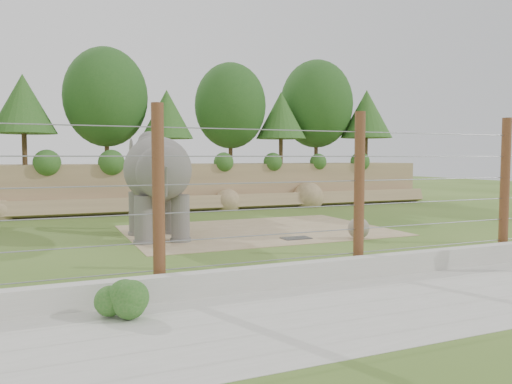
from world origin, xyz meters
name	(u,v)px	position (x,y,z in m)	size (l,w,h in m)	color
ground	(280,244)	(0.00, 0.00, 0.00)	(90.00, 90.00, 0.00)	#426421
back_embankment	(191,138)	(0.59, 12.68, 3.97)	(30.00, 5.52, 8.77)	#907655
dirt_patch	(258,230)	(0.50, 3.00, 0.01)	(10.00, 7.00, 0.02)	#9A8159
drain_grate	(296,238)	(0.95, 0.62, 0.04)	(1.00, 0.60, 0.03)	#262628
elephant	(158,185)	(-3.49, 2.66, 1.89)	(2.00, 4.67, 3.78)	slate
stone_ball	(359,228)	(2.93, -0.30, 0.40)	(0.75, 0.75, 0.75)	gray
retaining_wall	(370,266)	(0.00, -5.00, 0.25)	(26.00, 0.35, 0.50)	#BAB9AC
walkway	(429,298)	(0.00, -7.00, 0.01)	(26.00, 4.00, 0.01)	#BAB9AC
barrier_fence	(359,193)	(0.00, -4.50, 2.00)	(20.26, 0.26, 4.00)	#542417
walkway_shrub	(120,299)	(-5.99, -5.80, 0.35)	(0.68, 0.68, 0.68)	#235E1C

